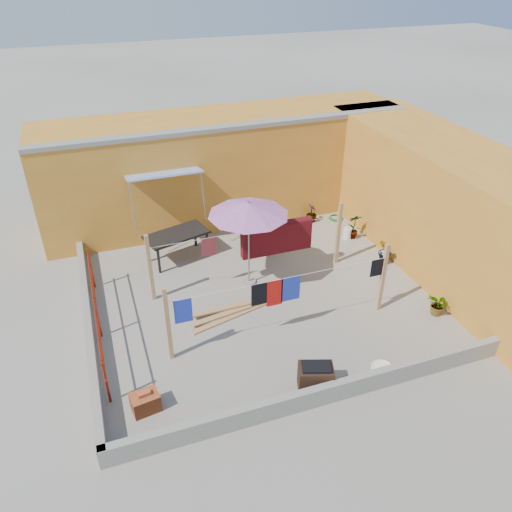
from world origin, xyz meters
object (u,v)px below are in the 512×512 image
Objects in this scene: white_basin at (382,368)px; green_hose at (336,218)px; plant_back_a at (265,239)px; water_jug_a at (383,258)px; water_jug_b at (347,233)px; patio_umbrella at (248,209)px; outdoor_table at (177,236)px; brazier at (316,377)px; brick_stack at (145,402)px.

white_basin reaches higher than green_hose.
water_jug_a is at bearing -30.32° from plant_back_a.
white_basin is 5.43m from water_jug_b.
patio_umbrella is 6.89× the size of water_jug_b.
outdoor_table is at bearing 173.58° from water_jug_b.
brazier reaches higher than white_basin.
patio_umbrella is 4.95m from green_hose.
water_jug_b is (1.92, 5.08, 0.12)m from white_basin.
water_jug_b is at bearing 69.30° from white_basin.
patio_umbrella reaches higher than water_jug_a.
brick_stack is 8.99m from green_hose.
outdoor_table reaches higher than brick_stack.
brazier is (0.05, -3.87, -1.82)m from patio_umbrella.
water_jug_b is 0.47× the size of plant_back_a.
green_hose is at bearing 90.00° from water_jug_a.
brick_stack is 0.72× the size of plant_back_a.
plant_back_a is (-0.64, 5.19, 0.35)m from white_basin.
green_hose is at bearing 32.88° from patio_umbrella.
water_jug_a is (6.93, 2.96, -0.03)m from brick_stack.
outdoor_table reaches higher than plant_back_a.
brazier is (3.21, -0.58, 0.10)m from brick_stack.
outdoor_table is at bearing -172.76° from green_hose.
patio_umbrella reaches higher than brazier.
brazier reaches higher than green_hose.
plant_back_a is at bearing 96.98° from white_basin.
white_basin is at bearing 0.00° from brazier.
water_jug_a is at bearing -90.00° from green_hose.
white_basin is (4.74, -0.58, -0.15)m from brick_stack.
patio_umbrella is at bearing 175.08° from water_jug_a.
brazier is 5.14m from water_jug_a.
patio_umbrella is 6.96× the size of water_jug_a.
water_jug_a is (5.23, -2.09, -0.55)m from outdoor_table.
outdoor_table is 2.36× the size of plant_back_a.
green_hose is (3.72, 6.30, -0.26)m from brazier.
brazier is 5.27m from plant_back_a.
plant_back_a is at bearing 48.34° from brick_stack.
outdoor_table is (-1.47, 1.77, -1.40)m from patio_umbrella.
plant_back_a is (-2.82, -1.11, 0.36)m from green_hose.
patio_umbrella is at bearing -125.36° from plant_back_a.
plant_back_a is at bearing -10.40° from outdoor_table.
water_jug_b reaches higher than green_hose.
brick_stack is (-3.16, -3.29, -1.92)m from patio_umbrella.
patio_umbrella reaches higher than plant_back_a.
white_basin is at bearing -61.62° from outdoor_table.
brick_stack is 1.53× the size of water_jug_a.
patio_umbrella is 1.39× the size of outdoor_table.
white_basin is 6.67m from green_hose.
plant_back_a is at bearing 80.27° from brazier.
brazier is at bearing -136.36° from water_jug_a.
white_basin is at bearing -83.02° from plant_back_a.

